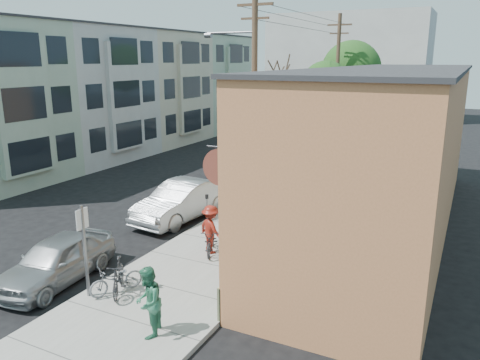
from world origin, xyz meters
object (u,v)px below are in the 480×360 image
at_px(cyclist, 211,229).
at_px(car_0, 56,260).
at_px(car_2, 241,172).
at_px(patio_chair_b, 231,281).
at_px(car_1, 182,201).
at_px(tree_leafy_far, 351,71).
at_px(parking_meter_near, 207,204).
at_px(utility_pole_near, 253,92).
at_px(parked_bike_a, 118,277).
at_px(patron_green, 148,302).
at_px(sign_post, 84,243).
at_px(tree_bare, 275,140).
at_px(patron_grey, 234,266).
at_px(car_3, 276,155).
at_px(bus, 307,121).
at_px(tree_leafy_mid, 326,86).
at_px(patio_chair_a, 267,251).
at_px(parked_bike_b, 117,279).
at_px(parking_meter_far, 273,169).

xyz_separation_m(cyclist, car_0, (-3.41, -3.94, -0.30)).
bearing_deg(car_2, patio_chair_b, -70.47).
bearing_deg(car_1, tree_leafy_far, 90.42).
bearing_deg(cyclist, car_1, -19.57).
relative_size(parking_meter_near, patio_chair_b, 1.41).
distance_m(utility_pole_near, tree_leafy_far, 17.75).
height_order(parked_bike_a, car_2, car_2).
bearing_deg(tree_leafy_far, car_2, -97.22).
xyz_separation_m(patron_green, car_1, (-4.40, 8.19, -0.22)).
height_order(sign_post, car_0, sign_post).
bearing_deg(tree_bare, patron_green, -80.32).
bearing_deg(car_0, utility_pole_near, 75.47).
relative_size(sign_post, tree_bare, 0.53).
xyz_separation_m(patron_grey, car_2, (-5.22, 11.02, -0.05)).
height_order(sign_post, car_3, sign_post).
bearing_deg(patron_grey, parking_meter_near, -154.30).
height_order(car_2, bus, bus).
bearing_deg(car_0, sign_post, -19.92).
distance_m(cyclist, car_1, 4.36).
distance_m(utility_pole_near, car_0, 12.02).
height_order(tree_leafy_mid, car_3, tree_leafy_mid).
bearing_deg(patio_chair_a, car_3, 126.20).
distance_m(sign_post, car_3, 19.40).
distance_m(cyclist, car_2, 9.48).
bearing_deg(utility_pole_near, patio_chair_b, -68.62).
relative_size(patio_chair_a, car_0, 0.20).
height_order(car_0, bus, bus).
bearing_deg(utility_pole_near, patron_grey, -68.22).
xyz_separation_m(tree_leafy_far, parked_bike_b, (0.18, -28.60, -5.42)).
height_order(tree_bare, bus, tree_bare).
xyz_separation_m(parking_meter_far, car_3, (-1.79, 4.93, -0.27)).
bearing_deg(utility_pole_near, bus, 101.39).
xyz_separation_m(car_1, bus, (-2.69, 25.26, 0.48)).
bearing_deg(parking_meter_near, patio_chair_a, -33.97).
xyz_separation_m(utility_pole_near, patio_chair_b, (3.70, -9.45, -4.82)).
bearing_deg(patio_chair_b, parking_meter_far, 93.81).
bearing_deg(tree_leafy_far, parked_bike_a, -89.55).
relative_size(parked_bike_b, car_0, 0.38).
bearing_deg(parking_meter_far, patron_green, -79.00).
xyz_separation_m(sign_post, parking_meter_near, (-0.10, 7.10, -0.85)).
bearing_deg(utility_pole_near, tree_leafy_far, 88.68).
bearing_deg(parked_bike_a, patron_grey, -0.99).
xyz_separation_m(parked_bike_b, bus, (-4.87, 32.10, 0.74)).
bearing_deg(patron_grey, parked_bike_a, -72.15).
bearing_deg(car_2, utility_pole_near, -55.96).
relative_size(tree_bare, bus, 0.56).
bearing_deg(patron_grey, car_2, -167.13).
height_order(patron_grey, car_3, patron_grey).
bearing_deg(car_1, car_2, 95.67).
bearing_deg(tree_bare, car_3, 111.20).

